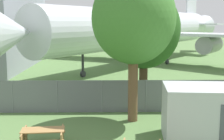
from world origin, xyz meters
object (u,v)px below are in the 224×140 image
(tree_left_of_cabin, at_px, (134,19))
(tree_near_hangar, at_px, (144,29))
(picnic_bench_near_cabin, at_px, (43,136))
(airplane, at_px, (144,29))
(portable_cabin, at_px, (209,114))

(tree_left_of_cabin, bearing_deg, tree_near_hangar, 77.00)
(picnic_bench_near_cabin, height_order, tree_near_hangar, tree_near_hangar)
(airplane, distance_m, tree_left_of_cabin, 22.97)
(tree_left_of_cabin, bearing_deg, picnic_bench_near_cabin, -139.61)
(airplane, xyz_separation_m, tree_left_of_cabin, (-3.26, -22.72, 0.99))
(airplane, xyz_separation_m, picnic_bench_near_cabin, (-7.29, -26.14, -3.84))
(tree_left_of_cabin, bearing_deg, portable_cabin, -42.24)
(tree_left_of_cabin, bearing_deg, airplane, 81.82)
(portable_cabin, bearing_deg, airplane, 94.66)
(portable_cabin, distance_m, tree_near_hangar, 8.64)
(airplane, relative_size, tree_left_of_cabin, 5.01)
(portable_cabin, xyz_separation_m, tree_near_hangar, (-1.95, 7.67, 3.46))
(airplane, height_order, tree_near_hangar, airplane)
(portable_cabin, distance_m, tree_left_of_cabin, 5.84)
(airplane, xyz_separation_m, portable_cabin, (-0.19, -25.51, -3.11))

